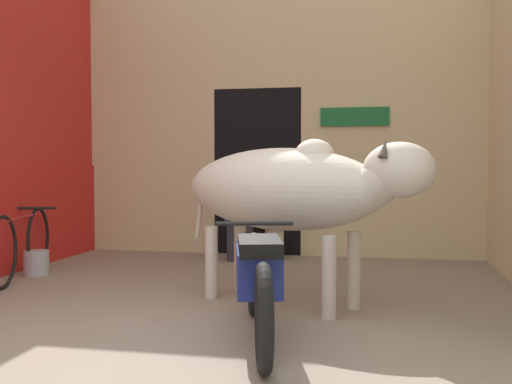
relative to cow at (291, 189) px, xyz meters
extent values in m
plane|color=gray|center=(-0.57, -1.48, -0.97)|extent=(30.00, 30.00, 0.00)
cube|color=beige|center=(-0.57, 2.85, 2.19)|extent=(5.17, 0.18, 1.99)
cube|color=beige|center=(-2.28, 2.85, 0.12)|extent=(1.74, 0.18, 2.16)
cube|color=beige|center=(0.88, 2.85, 0.12)|extent=(2.28, 0.18, 2.16)
cube|color=black|center=(-0.83, 3.21, 0.12)|extent=(1.15, 0.90, 2.16)
cube|color=#196633|center=(0.42, 2.74, 0.81)|extent=(0.85, 0.03, 0.23)
ellipsoid|color=beige|center=(-0.10, 0.05, 0.00)|extent=(2.02, 1.47, 0.69)
ellipsoid|color=beige|center=(0.20, -0.10, 0.28)|extent=(0.42, 0.40, 0.25)
cylinder|color=beige|center=(0.69, -0.33, 0.05)|extent=(0.55, 0.49, 0.45)
ellipsoid|color=beige|center=(0.85, -0.41, 0.16)|extent=(0.65, 0.56, 0.41)
cylinder|color=beige|center=(-0.91, 0.44, -0.20)|extent=(0.13, 0.09, 0.57)
cylinder|color=beige|center=(0.52, -0.03, -0.65)|extent=(0.11, 0.11, 0.63)
cylinder|color=beige|center=(0.34, -0.39, -0.65)|extent=(0.11, 0.11, 0.63)
cylinder|color=beige|center=(-0.54, 0.48, -0.65)|extent=(0.11, 0.11, 0.63)
cylinder|color=beige|center=(-0.72, 0.12, -0.65)|extent=(0.11, 0.11, 0.63)
cone|color=#473D33|center=(0.87, -0.26, 0.32)|extent=(0.12, 0.14, 0.16)
cone|color=#473D33|center=(0.74, -0.52, 0.32)|extent=(0.12, 0.14, 0.16)
torus|color=black|center=(0.08, -1.66, -0.65)|extent=(0.23, 0.63, 0.62)
torus|color=black|center=(-0.23, -0.40, -0.65)|extent=(0.23, 0.63, 0.62)
cube|color=navy|center=(-0.08, -1.03, -0.49)|extent=(0.45, 0.76, 0.28)
cube|color=black|center=(-0.03, -1.22, -0.31)|extent=(0.39, 0.62, 0.09)
cylinder|color=black|center=(-0.20, -0.54, -0.24)|extent=(0.57, 0.17, 0.03)
sphere|color=silver|center=(-0.22, -0.45, -0.39)|extent=(0.15, 0.15, 0.15)
torus|color=black|center=(-2.73, 0.10, -0.62)|extent=(0.20, 0.69, 0.70)
torus|color=black|center=(-2.97, 1.10, -0.62)|extent=(0.20, 0.69, 0.70)
cylinder|color=red|center=(-2.85, 0.60, -0.33)|extent=(0.23, 0.82, 0.03)
cylinder|color=black|center=(-2.95, 1.01, -0.27)|extent=(0.43, 0.13, 0.03)
cube|color=#282833|center=(-0.92, 2.15, -0.75)|extent=(0.30, 0.14, 0.43)
cube|color=#282833|center=(-0.92, 2.24, -0.49)|extent=(0.30, 0.32, 0.11)
cube|color=navy|center=(-0.92, 2.31, -0.21)|extent=(0.43, 0.20, 0.54)
sphere|color=tan|center=(-0.92, 2.31, 0.16)|extent=(0.20, 0.20, 0.20)
cylinder|color=beige|center=(-0.53, 2.31, -0.77)|extent=(0.23, 0.23, 0.39)
cylinder|color=beige|center=(-0.53, 2.31, -0.55)|extent=(0.33, 0.33, 0.04)
cylinder|color=#A8A8B2|center=(-2.83, 0.83, -0.84)|extent=(0.26, 0.26, 0.26)
camera|label=1|loc=(0.68, -4.89, 0.19)|focal=42.00mm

